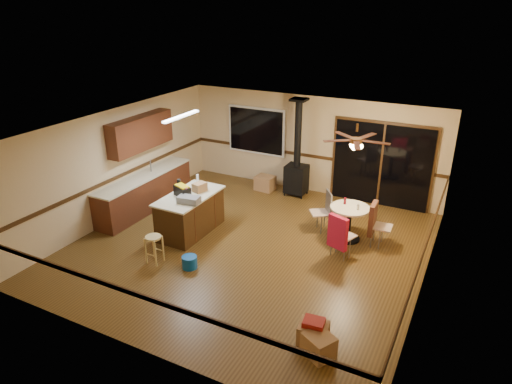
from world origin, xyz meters
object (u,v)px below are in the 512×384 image
Objects in this scene: bar_stool at (154,249)px; box_under_window at (265,183)px; chair_right at (374,219)px; toolbox_black at (182,191)px; box_corner_b at (319,345)px; wood_stove at (297,169)px; toolbox_grey at (189,200)px; dining_table at (349,218)px; chair_left at (325,207)px; box_corner_a at (313,334)px; chair_near at (339,232)px; kitchen_island at (190,213)px; blue_bucket at (190,262)px.

box_under_window is (0.31, 4.37, -0.09)m from bar_stool.
toolbox_black is at bearing -160.07° from chair_right.
wood_stove is at bearing 115.69° from box_corner_b.
toolbox_black is (-0.33, 0.24, 0.04)m from toolbox_grey.
chair_right is 3.70m from box_corner_b.
toolbox_grey is at bearing -35.44° from toolbox_black.
box_corner_b is (0.64, -3.64, -0.36)m from dining_table.
toolbox_grey is 3.02m from chair_left.
box_corner_a is (3.84, -2.06, -0.84)m from toolbox_black.
bar_stool is at bearing 165.73° from box_corner_b.
chair_near is 1.40× the size of box_under_window.
dining_table reaches higher than bar_stool.
chair_right is (3.79, 1.30, 0.14)m from kitchen_island.
kitchen_island is 3.33m from wood_stove.
box_under_window is at bearing 85.93° from bar_stool.
dining_table is 1.97× the size of box_corner_b.
kitchen_island is 3.36× the size of box_under_window.
toolbox_grey is at bearing 82.96° from bar_stool.
toolbox_grey reaches higher than box_under_window.
toolbox_black reaches higher than toolbox_grey.
toolbox_grey is 1.55× the size of blue_bucket.
toolbox_black reaches higher than chair_right.
chair_near reaches higher than box_under_window.
chair_right reaches higher than kitchen_island.
chair_right is at bearing 19.93° from toolbox_black.
bar_stool is at bearing -105.03° from wood_stove.
toolbox_grey is 0.80× the size of bar_stool.
kitchen_island is 4.01m from chair_right.
toolbox_grey is (0.23, -0.34, 0.52)m from kitchen_island.
box_under_window is (-2.24, 1.55, -0.39)m from chair_left.
toolbox_grey reaches higher than kitchen_island.
blue_bucket is 3.53m from dining_table.
box_corner_b is (2.61, -5.43, -0.56)m from wood_stove.
kitchen_island is at bearing -151.91° from chair_left.
wood_stove reaches higher than blue_bucket.
toolbox_black is 0.47× the size of dining_table.
dining_table is at bearing -175.36° from chair_right.
kitchen_island is at bearing 149.91° from box_corner_a.
dining_table is at bearing -14.61° from chair_left.
dining_table reaches higher than box_corner_a.
toolbox_grey is 1.05× the size of box_corner_a.
chair_right is at bearing 18.95° from kitchen_island.
box_under_window reaches higher than blue_bucket.
blue_bucket is 0.60× the size of box_under_window.
toolbox_black is 3.46m from chair_near.
blue_bucket is (0.74, 0.14, -0.16)m from bar_stool.
box_corner_b reaches higher than box_corner_a.
toolbox_grey is 1.27m from bar_stool.
bar_stool is 3.72m from box_corner_a.
dining_table reaches higher than box_corner_b.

